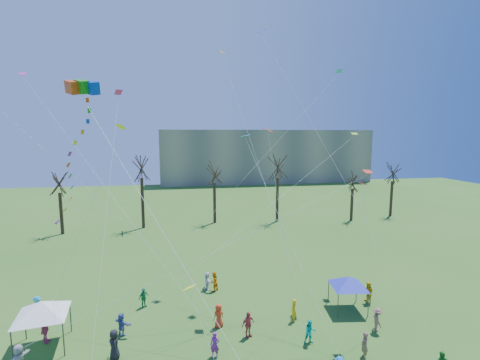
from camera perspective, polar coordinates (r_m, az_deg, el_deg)
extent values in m
cube|color=gray|center=(99.10, 4.32, 4.13)|extent=(60.00, 14.00, 15.00)
cylinder|color=black|center=(52.24, -28.20, -5.07)|extent=(0.44, 0.44, 5.77)
cylinder|color=black|center=(51.00, -16.28, -3.80)|extent=(0.44, 0.44, 7.43)
cylinder|color=black|center=(52.06, -4.36, -3.92)|extent=(0.44, 0.44, 6.29)
cylinder|color=black|center=(52.99, 6.37, -3.37)|extent=(0.44, 0.44, 6.95)
cylinder|color=black|center=(56.26, 18.53, -4.02)|extent=(0.44, 0.44, 5.14)
cylinder|color=black|center=(61.89, 24.40, -2.91)|extent=(0.44, 0.44, 5.92)
cube|color=#CF3F0E|center=(21.87, -26.66, 13.96)|extent=(0.95, 1.14, 0.96)
cube|color=#168611|center=(21.73, -25.31, 14.08)|extent=(0.95, 1.14, 0.96)
cube|color=#0E3BB7|center=(21.60, -23.95, 14.20)|extent=(0.95, 1.14, 0.96)
cylinder|color=white|center=(16.61, -13.10, -8.56)|extent=(0.02, 0.02, 18.69)
cylinder|color=#3F3F44|center=(25.84, -34.39, -22.63)|extent=(0.08, 0.08, 2.21)
cylinder|color=#3F3F44|center=(25.25, -27.89, -22.91)|extent=(0.08, 0.08, 2.21)
cylinder|color=#3F3F44|center=(28.17, -32.82, -19.93)|extent=(0.08, 0.08, 2.21)
cylinder|color=#3F3F44|center=(27.62, -26.95, -20.08)|extent=(0.08, 0.08, 2.21)
pyramid|color=white|center=(25.97, -30.76, -18.28)|extent=(4.16, 4.16, 0.95)
cylinder|color=#3F3F44|center=(27.68, 16.37, -19.86)|extent=(0.07, 0.07, 1.87)
cylinder|color=#3F3F44|center=(28.45, 21.06, -19.27)|extent=(0.07, 0.07, 1.87)
cylinder|color=#3F3F44|center=(29.65, 14.88, -17.86)|extent=(0.07, 0.07, 1.87)
cylinder|color=#3F3F44|center=(30.37, 19.26, -17.40)|extent=(0.07, 0.07, 1.87)
pyramid|color=#2631BE|center=(28.45, 18.00, -16.16)|extent=(3.54, 3.54, 0.80)
imported|color=#BCBBC2|center=(24.97, -33.55, -24.19)|extent=(1.27, 1.76, 1.83)
imported|color=black|center=(23.96, -20.66, -24.75)|extent=(0.88, 1.06, 1.86)
imported|color=#84228B|center=(22.93, -4.32, -26.24)|extent=(0.69, 0.59, 1.60)
imported|color=#0DBBA4|center=(24.46, 11.88, -24.02)|extent=(0.81, 0.64, 1.61)
imported|color=#8E594D|center=(26.96, 22.39, -21.19)|extent=(0.82, 1.17, 1.66)
imported|color=#E34B81|center=(27.25, -30.30, -21.15)|extent=(0.45, 1.08, 1.83)
imported|color=#47519A|center=(26.08, -19.56, -22.18)|extent=(1.44, 1.28, 1.58)
imported|color=red|center=(25.67, -3.66, -22.09)|extent=(0.99, 0.88, 1.71)
imported|color=#FDB50D|center=(26.60, 9.14, -21.08)|extent=(0.62, 0.72, 1.67)
imported|color=gold|center=(30.45, 21.06, -17.53)|extent=(0.80, 0.96, 1.77)
imported|color=#198ECE|center=(30.94, -31.28, -17.94)|extent=(1.04, 0.62, 1.57)
imported|color=#1F8F4D|center=(29.13, -16.14, -18.72)|extent=(0.91, 0.93, 1.58)
imported|color=white|center=(30.97, -5.60, -16.75)|extent=(0.74, 1.55, 1.60)
imported|color=brown|center=(24.03, 20.48, -24.91)|extent=(0.51, 0.67, 1.67)
imported|color=orange|center=(30.68, -4.48, -16.88)|extent=(1.05, 1.04, 1.71)
imported|color=#C9434D|center=(24.61, 1.40, -23.40)|extent=(1.13, 0.88, 1.78)
cube|color=#D52381|center=(27.79, -20.04, 13.92)|extent=(0.71, 0.74, 0.35)
cylinder|color=white|center=(22.49, -21.75, -4.49)|extent=(0.01, 0.01, 18.92)
cube|color=#F1FF1A|center=(19.26, -8.71, -17.74)|extent=(0.88, 0.85, 0.41)
cylinder|color=white|center=(19.45, -6.24, -24.22)|extent=(0.01, 0.01, 4.32)
cube|color=#17B2A6|center=(26.29, 0.94, 7.57)|extent=(0.71, 0.56, 0.21)
cylinder|color=white|center=(22.59, 7.58, -8.25)|extent=(0.01, 0.01, 16.01)
cube|color=blue|center=(32.71, 3.62, 24.00)|extent=(0.83, 0.80, 0.37)
cylinder|color=white|center=(25.12, 15.20, 3.88)|extent=(0.01, 0.01, 27.14)
cube|color=red|center=(24.51, 20.99, 1.33)|extent=(0.58, 0.73, 0.20)
cylinder|color=white|center=(21.50, -5.20, -12.47)|extent=(0.01, 0.01, 23.94)
cube|color=#8AC82F|center=(32.46, 18.94, 7.49)|extent=(0.67, 0.78, 0.20)
cylinder|color=white|center=(25.56, 3.12, -6.10)|extent=(0.01, 0.01, 24.79)
cube|color=#BA35B7|center=(36.11, -33.10, 14.94)|extent=(0.59, 0.65, 0.38)
cylinder|color=white|center=(26.89, -22.53, -0.36)|extent=(0.01, 0.01, 27.00)
cube|color=orange|center=(34.16, -3.09, 20.92)|extent=(0.76, 0.76, 0.37)
cylinder|color=white|center=(26.90, 3.07, 2.91)|extent=(0.01, 0.01, 24.39)
cube|color=#F92952|center=(23.72, 20.04, -0.48)|extent=(0.63, 0.53, 0.25)
cylinder|color=white|center=(24.85, 21.28, -10.99)|extent=(0.01, 0.01, 8.84)
cube|color=yellow|center=(23.43, -19.64, 8.55)|extent=(0.70, 0.73, 0.34)
cylinder|color=white|center=(24.35, -25.25, -7.04)|extent=(0.01, 0.01, 13.51)
cube|color=#1B9CCC|center=(31.70, 16.57, 17.38)|extent=(0.53, 0.66, 0.20)
cylinder|color=white|center=(25.85, 0.60, 0.14)|extent=(0.01, 0.01, 25.67)
cylinder|color=white|center=(20.57, -26.06, 0.12)|extent=(0.01, 0.01, 25.71)
cube|color=#D24A1A|center=(21.53, 4.79, 8.46)|extent=(0.74, 0.69, 0.30)
cylinder|color=white|center=(23.20, 7.14, -7.35)|extent=(0.01, 0.01, 12.48)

